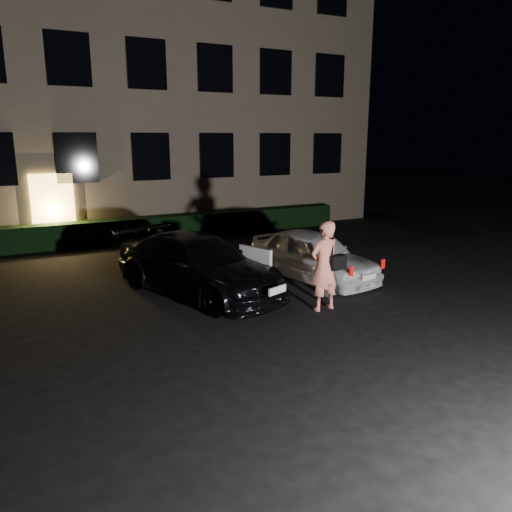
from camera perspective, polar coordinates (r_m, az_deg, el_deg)
name	(u,v)px	position (r m, az deg, el deg)	size (l,w,h in m)	color
ground	(314,338)	(9.67, 6.64, -9.25)	(80.00, 80.00, 0.00)	black
building	(122,81)	(23.04, -15.09, 18.73)	(20.00, 8.11, 12.00)	#6B604D
hedge	(158,228)	(18.87, -11.17, 3.17)	(15.00, 0.70, 0.85)	black
sedan	(198,265)	(12.10, -6.61, -1.03)	(3.52, 5.25, 1.41)	black
hatch	(313,255)	(13.26, 6.49, 0.09)	(2.24, 4.14, 1.34)	white
man	(325,266)	(10.91, 7.86, -1.09)	(0.86, 0.56, 1.99)	#FA866E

